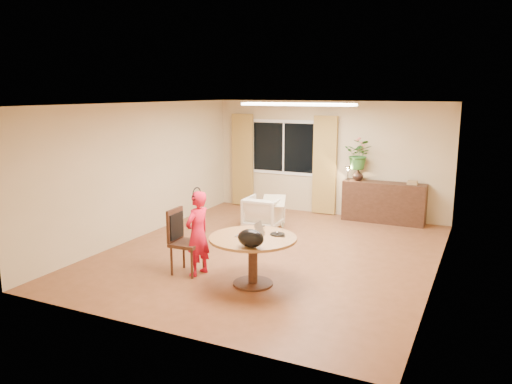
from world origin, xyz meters
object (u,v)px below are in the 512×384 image
dining_table (253,247)px  sideboard (384,202)px  child (198,233)px  dining_chair (187,242)px  armchair (263,213)px

dining_table → sideboard: bearing=77.2°
dining_table → child: 0.95m
dining_chair → dining_table: bearing=-1.4°
dining_table → dining_chair: size_ratio=1.25×
sideboard → dining_chair: bearing=-115.5°
dining_table → child: size_ratio=0.97×
dining_table → sideboard: size_ratio=0.73×
dining_table → dining_chair: (-1.13, -0.01, -0.06)m
dining_chair → child: size_ratio=0.77×
armchair → child: bearing=91.6°
armchair → sideboard: size_ratio=0.42×
child → sideboard: child is taller
child → armchair: 2.90m
dining_chair → child: (0.18, 0.03, 0.15)m
child → sideboard: size_ratio=0.75×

